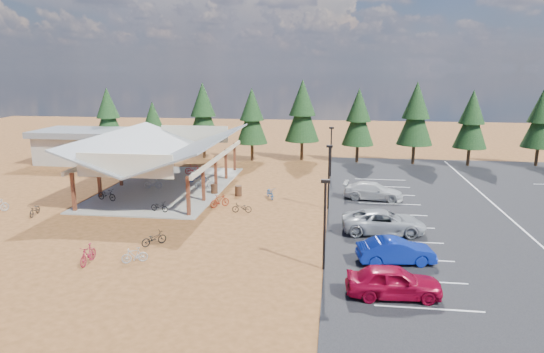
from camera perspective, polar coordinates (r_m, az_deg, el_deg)
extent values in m
plane|color=#573416|center=(37.45, -1.16, -4.39)|extent=(140.00, 140.00, 0.00)
cube|color=black|center=(41.98, 25.42, -3.74)|extent=(27.00, 44.00, 0.04)
cube|color=gray|center=(46.43, -12.11, -1.25)|extent=(10.60, 18.60, 0.10)
cube|color=#5D2C1A|center=(40.58, -22.33, -1.68)|extent=(0.25, 0.25, 3.00)
cube|color=#5D2C1A|center=(44.16, -19.66, -0.36)|extent=(0.25, 0.25, 3.00)
cube|color=#5D2C1A|center=(47.83, -17.39, 0.76)|extent=(0.25, 0.25, 3.00)
cube|color=#5D2C1A|center=(51.59, -15.45, 1.71)|extent=(0.25, 0.25, 3.00)
cube|color=#5D2C1A|center=(55.41, -13.78, 2.53)|extent=(0.25, 0.25, 3.00)
cube|color=#5D2C1A|center=(36.90, -9.83, -2.26)|extent=(0.25, 0.25, 3.00)
cube|color=#5D2C1A|center=(40.80, -8.08, -0.76)|extent=(0.25, 0.25, 3.00)
cube|color=#5D2C1A|center=(44.75, -6.64, 0.47)|extent=(0.25, 0.25, 3.00)
cube|color=#5D2C1A|center=(48.75, -5.44, 1.50)|extent=(0.25, 0.25, 3.00)
cube|color=#5D2C1A|center=(52.78, -4.42, 2.37)|extent=(0.25, 0.25, 3.00)
cube|color=beige|center=(47.73, -17.95, 2.53)|extent=(0.22, 18.00, 0.35)
cube|color=beige|center=(44.37, -6.19, 2.35)|extent=(0.22, 18.00, 0.35)
cube|color=slate|center=(46.73, -15.69, 3.59)|extent=(5.85, 19.40, 2.13)
cube|color=slate|center=(44.76, -8.84, 3.53)|extent=(5.85, 19.40, 2.13)
cube|color=beige|center=(37.48, -16.96, 1.22)|extent=(7.50, 0.15, 1.80)
cube|color=beige|center=(54.14, -9.11, 4.97)|extent=(7.50, 0.15, 1.80)
cube|color=#ADA593|center=(61.71, -21.07, 3.05)|extent=(10.00, 6.00, 3.20)
cube|color=slate|center=(61.44, -21.21, 4.84)|extent=(11.00, 7.00, 0.70)
cylinder|color=black|center=(26.76, 6.20, -5.87)|extent=(0.14, 0.14, 5.00)
cube|color=black|center=(26.07, 6.33, -0.54)|extent=(0.50, 0.25, 0.18)
cylinder|color=black|center=(38.33, 6.69, -0.21)|extent=(0.14, 0.14, 5.00)
cube|color=black|center=(37.85, 6.79, 3.56)|extent=(0.50, 0.25, 0.18)
cylinder|color=black|center=(50.11, 6.95, 2.81)|extent=(0.14, 0.14, 5.00)
cube|color=black|center=(49.74, 7.03, 5.70)|extent=(0.50, 0.25, 0.18)
cylinder|color=#402717|center=(43.30, -6.81, -1.51)|extent=(0.60, 0.60, 0.90)
cylinder|color=#402717|center=(42.61, -3.98, -1.69)|extent=(0.60, 0.60, 0.90)
cylinder|color=#382314|center=(65.25, -18.47, 3.24)|extent=(0.36, 0.36, 2.11)
cone|color=black|center=(64.80, -18.69, 6.37)|extent=(3.72, 3.72, 5.07)
cone|color=black|center=(64.63, -18.82, 8.23)|extent=(2.87, 2.87, 3.80)
cylinder|color=#382314|center=(62.25, -13.65, 2.92)|extent=(0.36, 0.36, 1.72)
cone|color=black|center=(61.85, -13.79, 5.59)|extent=(3.02, 3.02, 4.12)
cone|color=black|center=(61.67, -13.87, 7.17)|extent=(2.33, 2.33, 3.09)
cylinder|color=#382314|center=(61.01, -7.97, 3.23)|extent=(0.36, 0.36, 2.27)
cone|color=black|center=(60.51, -8.08, 6.85)|extent=(4.00, 4.00, 5.46)
cone|color=black|center=(60.33, -8.15, 8.99)|extent=(3.09, 3.09, 4.09)
cylinder|color=#382314|center=(58.82, -2.35, 2.92)|extent=(0.36, 0.36, 2.13)
cone|color=black|center=(58.32, -2.38, 6.43)|extent=(3.74, 3.74, 5.11)
cone|color=black|center=(58.13, -2.40, 8.51)|extent=(2.89, 2.89, 3.83)
cylinder|color=#382314|center=(59.18, 3.53, 3.09)|extent=(0.36, 0.36, 2.37)
cone|color=black|center=(58.65, 3.58, 6.97)|extent=(4.16, 4.16, 5.68)
cone|color=black|center=(58.47, 3.61, 9.27)|extent=(3.22, 3.22, 4.26)
cylinder|color=#382314|center=(58.34, 9.97, 2.67)|extent=(0.36, 0.36, 2.14)
cone|color=black|center=(57.83, 10.11, 6.21)|extent=(3.76, 3.76, 5.12)
cone|color=black|center=(57.64, 10.19, 8.32)|extent=(2.90, 2.90, 3.84)
cylinder|color=#382314|center=(58.86, 16.28, 2.53)|extent=(0.36, 0.36, 2.32)
cone|color=black|center=(58.33, 16.52, 6.35)|extent=(4.09, 4.09, 5.58)
cone|color=black|center=(58.15, 16.67, 8.63)|extent=(3.16, 3.16, 4.18)
cylinder|color=#382314|center=(59.85, 22.09, 2.16)|extent=(0.36, 0.36, 2.11)
cone|color=black|center=(59.36, 22.38, 5.57)|extent=(3.71, 3.71, 5.06)
cone|color=black|center=(59.18, 22.55, 7.59)|extent=(2.87, 2.87, 3.80)
cylinder|color=#382314|center=(63.08, 28.69, 2.06)|extent=(0.36, 0.36, 2.17)
cone|color=black|center=(62.61, 29.04, 5.37)|extent=(3.82, 3.82, 5.21)
cone|color=black|center=(62.43, 29.25, 7.34)|extent=(2.95, 2.95, 3.90)
imported|color=black|center=(42.97, -18.87, -2.03)|extent=(1.97, 1.17, 0.98)
imported|color=#9EA0A6|center=(45.99, -13.83, -0.76)|extent=(1.74, 0.82, 1.01)
imported|color=navy|center=(50.33, -14.35, 0.28)|extent=(1.78, 1.04, 0.88)
imported|color=maroon|center=(54.42, -12.39, 1.34)|extent=(1.68, 0.84, 0.97)
imported|color=black|center=(38.55, -13.11, -3.46)|extent=(1.60, 0.92, 0.80)
imported|color=gray|center=(44.88, -7.90, -0.78)|extent=(1.89, 1.05, 1.10)
imported|color=navy|center=(47.59, -8.76, -0.10)|extent=(1.95, 0.82, 1.00)
imported|color=maroon|center=(51.29, -9.23, 0.85)|extent=(1.84, 0.76, 1.07)
imported|color=black|center=(41.00, -26.13, -3.54)|extent=(0.94, 1.83, 0.92)
imported|color=maroon|center=(29.96, -20.83, -8.55)|extent=(0.56, 1.86, 1.11)
imported|color=black|center=(31.75, -13.73, -7.08)|extent=(1.58, 1.65, 0.89)
imported|color=#989DA1|center=(29.29, -15.87, -8.90)|extent=(1.52, 1.05, 0.90)
imported|color=navy|center=(41.67, -0.21, -1.94)|extent=(1.33, 1.94, 0.97)
imported|color=maroon|center=(39.27, -6.17, -2.87)|extent=(1.59, 1.53, 1.03)
imported|color=black|center=(37.68, -3.57, -3.67)|extent=(1.54, 0.60, 0.80)
imported|color=maroon|center=(24.80, 14.11, -11.89)|extent=(4.71, 2.12, 1.57)
imported|color=navy|center=(28.84, 14.37, -8.49)|extent=(4.59, 2.23, 1.45)
imported|color=#9CA0A4|center=(33.70, 13.01, -5.22)|extent=(5.72, 2.87, 1.56)
imported|color=silver|center=(42.06, 11.83, -1.68)|extent=(5.22, 2.69, 1.45)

